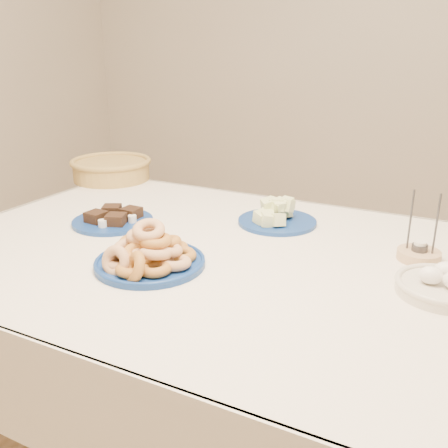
{
  "coord_description": "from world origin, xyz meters",
  "views": [
    {
      "loc": [
        0.55,
        -1.11,
        1.27
      ],
      "look_at": [
        0.0,
        -0.05,
        0.85
      ],
      "focal_mm": 40.0,
      "sensor_mm": 36.0,
      "label": 1
    }
  ],
  "objects_px": {
    "dining_table": "(232,289)",
    "egg_bowl": "(442,285)",
    "donut_platter": "(148,255)",
    "wicker_basket": "(111,168)",
    "brownie_plate": "(113,219)",
    "candle_holder": "(419,253)",
    "melon_plate": "(277,216)"
  },
  "relations": [
    {
      "from": "brownie_plate",
      "to": "candle_holder",
      "type": "bearing_deg",
      "value": 8.78
    },
    {
      "from": "brownie_plate",
      "to": "melon_plate",
      "type": "bearing_deg",
      "value": 26.86
    },
    {
      "from": "melon_plate",
      "to": "wicker_basket",
      "type": "bearing_deg",
      "value": 165.96
    },
    {
      "from": "donut_platter",
      "to": "melon_plate",
      "type": "bearing_deg",
      "value": 69.96
    },
    {
      "from": "brownie_plate",
      "to": "wicker_basket",
      "type": "bearing_deg",
      "value": 129.65
    },
    {
      "from": "wicker_basket",
      "to": "dining_table",
      "type": "bearing_deg",
      "value": -31.02
    },
    {
      "from": "donut_platter",
      "to": "egg_bowl",
      "type": "distance_m",
      "value": 0.7
    },
    {
      "from": "donut_platter",
      "to": "brownie_plate",
      "type": "bearing_deg",
      "value": 142.95
    },
    {
      "from": "wicker_basket",
      "to": "candle_holder",
      "type": "distance_m",
      "value": 1.29
    },
    {
      "from": "melon_plate",
      "to": "egg_bowl",
      "type": "xyz_separation_m",
      "value": [
        0.51,
        -0.28,
        -0.0
      ]
    },
    {
      "from": "brownie_plate",
      "to": "donut_platter",
      "type": "bearing_deg",
      "value": -37.05
    },
    {
      "from": "brownie_plate",
      "to": "candle_holder",
      "type": "relative_size",
      "value": 1.67
    },
    {
      "from": "wicker_basket",
      "to": "candle_holder",
      "type": "height_order",
      "value": "candle_holder"
    },
    {
      "from": "candle_holder",
      "to": "melon_plate",
      "type": "bearing_deg",
      "value": 167.76
    },
    {
      "from": "egg_bowl",
      "to": "donut_platter",
      "type": "bearing_deg",
      "value": -165.16
    },
    {
      "from": "donut_platter",
      "to": "melon_plate",
      "type": "distance_m",
      "value": 0.48
    },
    {
      "from": "melon_plate",
      "to": "wicker_basket",
      "type": "relative_size",
      "value": 0.84
    },
    {
      "from": "dining_table",
      "to": "egg_bowl",
      "type": "distance_m",
      "value": 0.54
    },
    {
      "from": "donut_platter",
      "to": "wicker_basket",
      "type": "xyz_separation_m",
      "value": [
        -0.66,
        0.66,
        0.02
      ]
    },
    {
      "from": "wicker_basket",
      "to": "egg_bowl",
      "type": "bearing_deg",
      "value": -19.92
    },
    {
      "from": "dining_table",
      "to": "wicker_basket",
      "type": "xyz_separation_m",
      "value": [
        -0.81,
        0.49,
        0.15
      ]
    },
    {
      "from": "donut_platter",
      "to": "brownie_plate",
      "type": "height_order",
      "value": "donut_platter"
    },
    {
      "from": "donut_platter",
      "to": "candle_holder",
      "type": "height_order",
      "value": "candle_holder"
    },
    {
      "from": "dining_table",
      "to": "candle_holder",
      "type": "bearing_deg",
      "value": 22.37
    },
    {
      "from": "dining_table",
      "to": "brownie_plate",
      "type": "height_order",
      "value": "brownie_plate"
    },
    {
      "from": "donut_platter",
      "to": "candle_holder",
      "type": "bearing_deg",
      "value": 30.91
    },
    {
      "from": "melon_plate",
      "to": "donut_platter",
      "type": "bearing_deg",
      "value": -110.04
    },
    {
      "from": "brownie_plate",
      "to": "candle_holder",
      "type": "xyz_separation_m",
      "value": [
        0.89,
        0.14,
        0.0
      ]
    },
    {
      "from": "dining_table",
      "to": "melon_plate",
      "type": "relative_size",
      "value": 6.12
    },
    {
      "from": "dining_table",
      "to": "egg_bowl",
      "type": "bearing_deg",
      "value": 0.4
    },
    {
      "from": "dining_table",
      "to": "melon_plate",
      "type": "height_order",
      "value": "melon_plate"
    },
    {
      "from": "brownie_plate",
      "to": "egg_bowl",
      "type": "relative_size",
      "value": 1.34
    }
  ]
}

